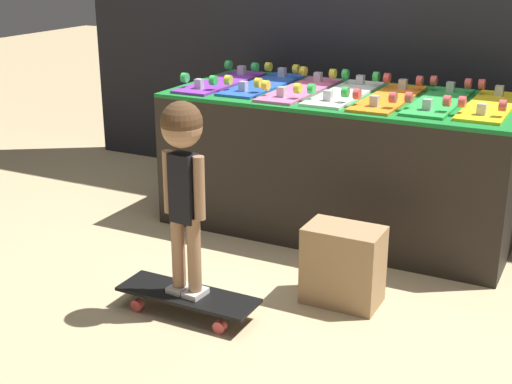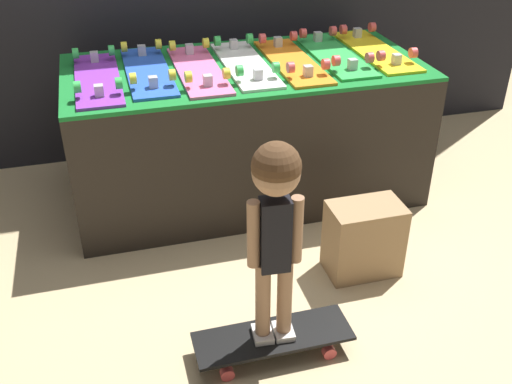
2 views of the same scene
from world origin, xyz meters
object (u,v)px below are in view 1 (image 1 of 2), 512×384
(skateboard_pink_on_rack, at_px, (301,88))
(storage_box, at_px, (343,265))
(skateboard_green_on_rack, at_px, (439,100))
(skateboard_yellow_on_rack, at_px, (491,104))
(child, at_px, (183,163))
(skateboard_orange_on_rack, at_px, (389,97))
(skateboard_purple_on_rack, at_px, (222,81))
(skateboard_white_on_rack, at_px, (345,92))
(skateboard_on_floor, at_px, (188,297))
(skateboard_blue_on_rack, at_px, (264,83))

(skateboard_pink_on_rack, distance_m, storage_box, 1.16)
(skateboard_green_on_rack, bearing_deg, skateboard_yellow_on_rack, 2.81)
(child, bearing_deg, skateboard_orange_on_rack, 74.09)
(skateboard_pink_on_rack, height_order, child, child)
(skateboard_purple_on_rack, distance_m, skateboard_white_on_rack, 0.73)
(skateboard_purple_on_rack, height_order, skateboard_yellow_on_rack, same)
(skateboard_purple_on_rack, distance_m, skateboard_orange_on_rack, 0.97)
(skateboard_yellow_on_rack, height_order, child, child)
(child, bearing_deg, skateboard_purple_on_rack, 117.65)
(storage_box, bearing_deg, child, -144.39)
(skateboard_yellow_on_rack, relative_size, skateboard_on_floor, 1.21)
(skateboard_blue_on_rack, height_order, skateboard_white_on_rack, same)
(skateboard_green_on_rack, bearing_deg, skateboard_on_floor, -119.30)
(skateboard_white_on_rack, distance_m, skateboard_yellow_on_rack, 0.73)
(storage_box, bearing_deg, skateboard_on_floor, -144.39)
(skateboard_orange_on_rack, height_order, skateboard_on_floor, skateboard_orange_on_rack)
(skateboard_purple_on_rack, height_order, skateboard_blue_on_rack, same)
(skateboard_yellow_on_rack, bearing_deg, skateboard_green_on_rack, -177.19)
(skateboard_green_on_rack, height_order, skateboard_on_floor, skateboard_green_on_rack)
(skateboard_orange_on_rack, xyz_separation_m, skateboard_on_floor, (-0.46, -1.22, -0.67))
(skateboard_white_on_rack, distance_m, skateboard_orange_on_rack, 0.24)
(skateboard_pink_on_rack, distance_m, skateboard_green_on_rack, 0.73)
(skateboard_pink_on_rack, xyz_separation_m, skateboard_orange_on_rack, (0.49, -0.00, 0.00))
(skateboard_green_on_rack, bearing_deg, skateboard_orange_on_rack, -172.00)
(skateboard_blue_on_rack, xyz_separation_m, skateboard_yellow_on_rack, (1.22, -0.00, 0.00))
(skateboard_pink_on_rack, xyz_separation_m, skateboard_on_floor, (0.03, -1.22, -0.67))
(skateboard_purple_on_rack, xyz_separation_m, skateboard_orange_on_rack, (0.97, -0.00, 0.00))
(skateboard_orange_on_rack, distance_m, skateboard_yellow_on_rack, 0.49)
(skateboard_purple_on_rack, bearing_deg, skateboard_orange_on_rack, -0.19)
(skateboard_pink_on_rack, relative_size, skateboard_green_on_rack, 1.00)
(skateboard_purple_on_rack, bearing_deg, skateboard_green_on_rack, 1.46)
(child, xyz_separation_m, storage_box, (0.54, 0.39, -0.49))
(skateboard_on_floor, bearing_deg, skateboard_blue_on_rack, 102.16)
(skateboard_on_floor, distance_m, child, 0.59)
(skateboard_purple_on_rack, bearing_deg, skateboard_on_floor, -67.08)
(skateboard_purple_on_rack, distance_m, child, 1.33)
(skateboard_pink_on_rack, bearing_deg, child, -88.65)
(skateboard_orange_on_rack, xyz_separation_m, storage_box, (0.08, -0.83, -0.57))
(skateboard_purple_on_rack, bearing_deg, skateboard_pink_on_rack, -0.33)
(skateboard_blue_on_rack, relative_size, child, 0.90)
(skateboard_purple_on_rack, distance_m, skateboard_blue_on_rack, 0.25)
(skateboard_purple_on_rack, xyz_separation_m, child, (0.52, -1.22, -0.08))
(skateboard_blue_on_rack, relative_size, skateboard_green_on_rack, 1.00)
(skateboard_white_on_rack, height_order, skateboard_orange_on_rack, same)
(skateboard_purple_on_rack, relative_size, skateboard_white_on_rack, 1.00)
(skateboard_orange_on_rack, bearing_deg, skateboard_purple_on_rack, 179.81)
(skateboard_green_on_rack, distance_m, storage_box, 1.05)
(skateboard_purple_on_rack, bearing_deg, skateboard_yellow_on_rack, 1.68)
(skateboard_green_on_rack, distance_m, skateboard_yellow_on_rack, 0.24)
(child, bearing_deg, skateboard_green_on_rack, 65.43)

